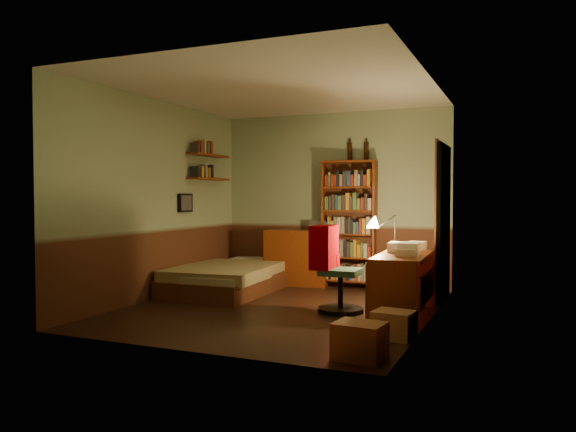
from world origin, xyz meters
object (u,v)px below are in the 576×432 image
at_px(mini_stereo, 319,225).
at_px(bookshelf, 349,224).
at_px(dresser, 297,257).
at_px(cardboard_box_a, 360,341).
at_px(desk_lamp, 395,225).
at_px(cardboard_box_b, 394,325).
at_px(desk, 403,285).
at_px(bed, 232,268).
at_px(office_chair, 341,275).

xyz_separation_m(mini_stereo, bookshelf, (0.47, -0.04, 0.03)).
height_order(dresser, cardboard_box_a, dresser).
height_order(bookshelf, desk_lamp, bookshelf).
bearing_deg(mini_stereo, bookshelf, -2.43).
relative_size(cardboard_box_a, cardboard_box_b, 1.09).
bearing_deg(cardboard_box_a, desk, 90.26).
relative_size(desk, cardboard_box_b, 3.53).
relative_size(dresser, desk, 0.72).
xyz_separation_m(bed, desk_lamp, (2.39, -0.31, 0.67)).
distance_m(dresser, bookshelf, 0.94).
height_order(bed, dresser, dresser).
relative_size(bed, cardboard_box_b, 5.91).
bearing_deg(office_chair, desk_lamp, 42.90).
relative_size(bookshelf, desk_lamp, 3.13).
xyz_separation_m(office_chair, cardboard_box_a, (0.72, -1.72, -0.28)).
height_order(bed, bookshelf, bookshelf).
bearing_deg(bookshelf, desk, -62.29).
distance_m(bed, cardboard_box_b, 3.24).
height_order(bed, mini_stereo, mini_stereo).
bearing_deg(desk_lamp, mini_stereo, 152.87).
xyz_separation_m(desk, cardboard_box_b, (0.12, -1.02, -0.22)).
distance_m(office_chair, cardboard_box_b, 1.29).
bearing_deg(bookshelf, office_chair, -82.43).
xyz_separation_m(dresser, desk_lamp, (1.74, -1.17, 0.58)).
relative_size(bed, cardboard_box_a, 5.40).
distance_m(bed, cardboard_box_a, 3.64).
relative_size(bookshelf, cardboard_box_a, 4.63).
xyz_separation_m(bed, office_chair, (1.87, -0.83, 0.11)).
distance_m(dresser, mini_stereo, 0.59).
bearing_deg(desk, dresser, 137.53).
bearing_deg(dresser, bookshelf, -1.82).
xyz_separation_m(bed, desk, (2.58, -0.75, 0.03)).
xyz_separation_m(bed, bookshelf, (1.43, 0.94, 0.61)).
distance_m(desk_lamp, office_chair, 0.93).
xyz_separation_m(mini_stereo, desk_lamp, (1.43, -1.29, 0.09)).
distance_m(dresser, desk, 2.51).
bearing_deg(bed, desk, -17.67).
xyz_separation_m(desk_lamp, cardboard_box_b, (0.31, -1.46, -0.87)).
relative_size(desk, desk_lamp, 2.18).
bearing_deg(bed, cardboard_box_a, -45.94).
distance_m(mini_stereo, desk, 2.44).
xyz_separation_m(mini_stereo, cardboard_box_a, (1.63, -3.53, -0.76)).
relative_size(mini_stereo, cardboard_box_b, 0.72).
bearing_deg(cardboard_box_b, bed, 146.73).
bearing_deg(mini_stereo, desk, -44.53).
xyz_separation_m(dresser, cardboard_box_a, (1.94, -3.41, -0.27)).
xyz_separation_m(bookshelf, cardboard_box_b, (1.27, -2.71, -0.80)).
distance_m(desk, desk_lamp, 0.81).
bearing_deg(desk_lamp, cardboard_box_b, -63.18).
height_order(desk_lamp, office_chair, desk_lamp).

